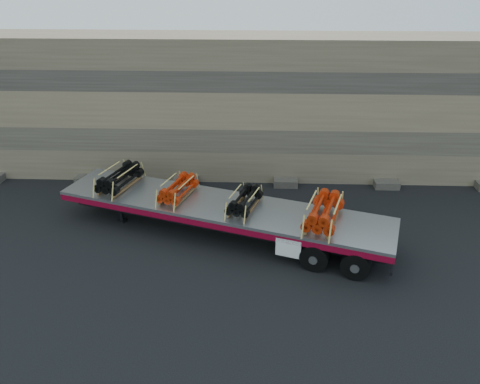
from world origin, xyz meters
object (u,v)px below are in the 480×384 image
object	(u,v)px
trailer	(221,219)
bundle_midfront	(178,189)
bundle_rear	(324,212)
bundle_midrear	(244,201)
bundle_front	(120,178)

from	to	relation	value
trailer	bundle_midfront	distance (m)	2.17
bundle_midfront	bundle_rear	world-z (taller)	bundle_rear
bundle_midrear	bundle_rear	xyz separation A→B (m)	(2.97, -0.97, 0.08)
bundle_rear	bundle_midrear	bearing A→B (deg)	180.00
bundle_midrear	bundle_rear	distance (m)	3.12
bundle_rear	bundle_front	bearing A→B (deg)	-180.00
bundle_front	bundle_midfront	world-z (taller)	bundle_front
bundle_midrear	bundle_rear	bearing A→B (deg)	0.00
trailer	bundle_midfront	bearing A→B (deg)	-180.00
bundle_front	bundle_midfront	size ratio (longest dim) A/B	1.11
trailer	bundle_front	size ratio (longest dim) A/B	6.21
trailer	bundle_midrear	xyz separation A→B (m)	(0.95, -0.31, 1.02)
trailer	bundle_midrear	size ratio (longest dim) A/B	7.23
bundle_midrear	bundle_rear	size ratio (longest dim) A/B	0.80
bundle_front	bundle_rear	size ratio (longest dim) A/B	0.94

